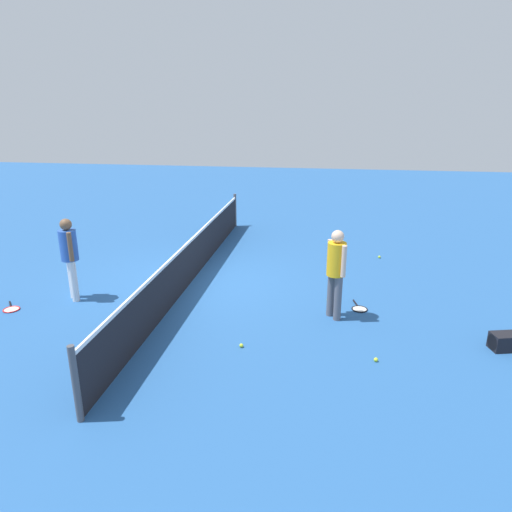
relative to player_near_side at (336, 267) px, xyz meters
name	(u,v)px	position (x,y,z in m)	size (l,w,h in m)	color
ground_plane	(192,280)	(1.47, 3.18, -1.01)	(40.00, 40.00, 0.00)	#265693
court_net	(191,259)	(1.47, 3.18, -0.51)	(10.09, 0.09, 1.07)	#4C4C51
player_near_side	(336,267)	(0.00, 0.00, 0.00)	(0.47, 0.47, 1.70)	#595960
player_far_side	(69,252)	(0.06, 5.27, 0.00)	(0.48, 0.48, 1.70)	white
tennis_racket_near_player	(359,308)	(0.45, -0.51, -1.00)	(0.61, 0.38, 0.03)	black
tennis_racket_far_player	(11,309)	(-0.62, 6.24, -1.00)	(0.56, 0.51, 0.03)	red
tennis_ball_near_player	(379,257)	(3.76, -1.20, -0.98)	(0.07, 0.07, 0.07)	#C6E033
tennis_ball_by_net	(241,345)	(-1.38, 1.51, -0.98)	(0.07, 0.07, 0.07)	#C6E033
tennis_ball_midcourt	(328,300)	(0.74, 0.10, -0.98)	(0.07, 0.07, 0.07)	#C6E033
tennis_ball_baseline	(376,360)	(-1.50, -0.65, -0.98)	(0.07, 0.07, 0.07)	#C6E033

